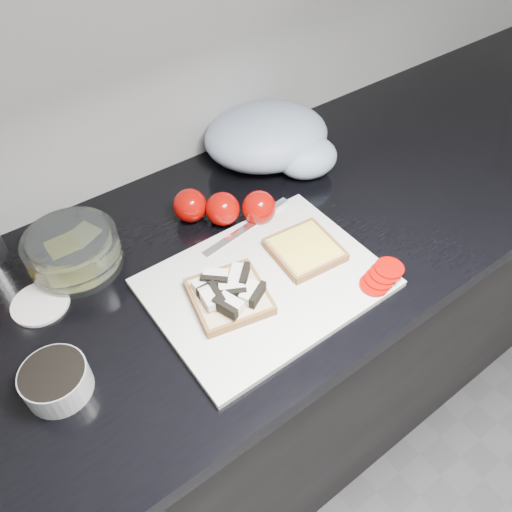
{
  "coord_description": "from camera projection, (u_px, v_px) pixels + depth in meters",
  "views": [
    {
      "loc": [
        -0.21,
        0.64,
        1.58
      ],
      "look_at": [
        0.15,
        1.12,
        0.95
      ],
      "focal_mm": 35.0,
      "sensor_mm": 36.0,
      "label": 1
    }
  ],
  "objects": [
    {
      "name": "glass_bowl",
      "position": [
        74.0,
        252.0,
        0.9
      ],
      "size": [
        0.17,
        0.17,
        0.07
      ],
      "rotation": [
        0.0,
        0.0,
        -0.0
      ],
      "color": "silver",
      "rests_on": "countertop"
    },
    {
      "name": "bread_left",
      "position": [
        228.0,
        294.0,
        0.85
      ],
      "size": [
        0.15,
        0.15,
        0.04
      ],
      "rotation": [
        0.0,
        0.0,
        -0.21
      ],
      "color": "beige",
      "rests_on": "cutting_board"
    },
    {
      "name": "whole_tomatoes",
      "position": [
        224.0,
        207.0,
        0.99
      ],
      "size": [
        0.17,
        0.15,
        0.07
      ],
      "rotation": [
        0.0,
        0.0,
        -0.25
      ],
      "color": "#940703",
      "rests_on": "countertop"
    },
    {
      "name": "grocery_bag",
      "position": [
        272.0,
        139.0,
        1.11
      ],
      "size": [
        0.34,
        0.32,
        0.12
      ],
      "rotation": [
        0.0,
        0.0,
        -0.33
      ],
      "color": "#95A4B8",
      "rests_on": "countertop"
    },
    {
      "name": "tub_lid",
      "position": [
        40.0,
        304.0,
        0.86
      ],
      "size": [
        0.1,
        0.1,
        0.01
      ],
      "primitive_type": "cylinder",
      "rotation": [
        0.0,
        0.0,
        -0.05
      ],
      "color": "white",
      "rests_on": "countertop"
    },
    {
      "name": "bread_right",
      "position": [
        305.0,
        250.0,
        0.92
      ],
      "size": [
        0.13,
        0.13,
        0.02
      ],
      "rotation": [
        0.0,
        0.0,
        -0.09
      ],
      "color": "beige",
      "rests_on": "cutting_board"
    },
    {
      "name": "knife",
      "position": [
        257.0,
        220.0,
        0.99
      ],
      "size": [
        0.22,
        0.04,
        0.01
      ],
      "rotation": [
        0.0,
        0.0,
        0.14
      ],
      "color": "silver",
      "rests_on": "cutting_board"
    },
    {
      "name": "tomato_slices",
      "position": [
        382.0,
        277.0,
        0.88
      ],
      "size": [
        0.1,
        0.07,
        0.02
      ],
      "rotation": [
        0.0,
        0.0,
        -0.33
      ],
      "color": "#940703",
      "rests_on": "cutting_board"
    },
    {
      "name": "cutting_board",
      "position": [
        266.0,
        283.0,
        0.89
      ],
      "size": [
        0.4,
        0.3,
        0.01
      ],
      "primitive_type": "cube",
      "color": "silver",
      "rests_on": "countertop"
    },
    {
      "name": "seed_tub",
      "position": [
        56.0,
        380.0,
        0.73
      ],
      "size": [
        0.1,
        0.1,
        0.05
      ],
      "color": "gray",
      "rests_on": "countertop"
    },
    {
      "name": "countertop",
      "position": [
        165.0,
        291.0,
        0.91
      ],
      "size": [
        3.5,
        0.64,
        0.04
      ],
      "primitive_type": "cube",
      "color": "black",
      "rests_on": "base_cabinet"
    },
    {
      "name": "base_cabinet",
      "position": [
        189.0,
        406.0,
        1.24
      ],
      "size": [
        3.5,
        0.6,
        0.86
      ],
      "primitive_type": "cube",
      "color": "black",
      "rests_on": "ground"
    }
  ]
}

